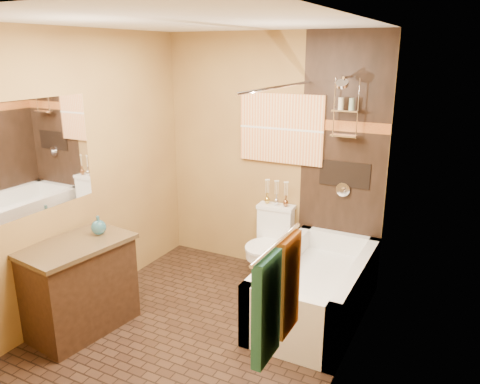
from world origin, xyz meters
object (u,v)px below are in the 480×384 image
Objects in this scene: toilet at (269,244)px; bathtub at (316,293)px; vanity at (79,286)px; sunset_painting at (281,129)px.

bathtub is at bearing -39.04° from toilet.
toilet is at bearing 145.10° from bathtub.
vanity is (-1.72, -1.12, 0.18)m from bathtub.
sunset_painting reaches higher than bathtub.
toilet is (0.00, -0.26, -1.17)m from sunset_painting.
vanity reaches higher than bathtub.
toilet is at bearing 64.35° from vanity.
toilet is 0.79× the size of vanity.
vanity is at bearing -146.94° from bathtub.
bathtub is 1.56× the size of vanity.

